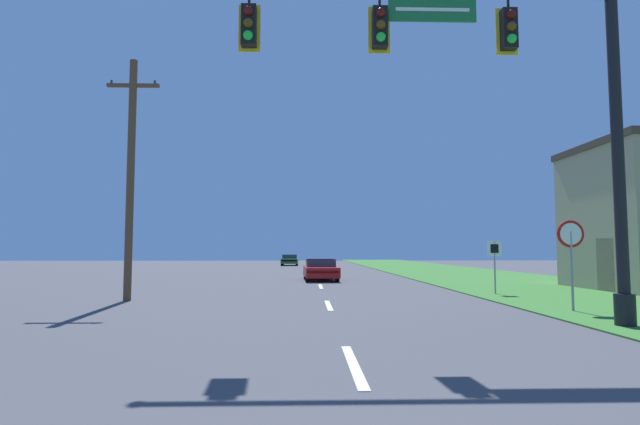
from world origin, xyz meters
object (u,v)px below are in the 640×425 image
(far_car, at_px, (290,260))
(car_ahead, at_px, (321,270))
(stop_sign, at_px, (571,245))
(utility_pole_near, at_px, (131,174))
(signal_mast, at_px, (507,91))
(route_sign_post, at_px, (494,255))

(far_car, bearing_deg, car_ahead, -84.58)
(car_ahead, bearing_deg, stop_sign, -66.09)
(car_ahead, distance_m, stop_sign, 16.18)
(car_ahead, xyz_separation_m, utility_pole_near, (-6.89, -11.27, 3.72))
(signal_mast, height_order, far_car, signal_mast)
(far_car, height_order, stop_sign, stop_sign)
(far_car, relative_size, utility_pole_near, 0.54)
(signal_mast, bearing_deg, stop_sign, 43.75)
(utility_pole_near, bearing_deg, route_sign_post, 8.22)
(far_car, bearing_deg, stop_sign, -77.81)
(signal_mast, relative_size, stop_sign, 3.86)
(signal_mast, xyz_separation_m, car_ahead, (-3.73, 17.44, -4.73))
(signal_mast, xyz_separation_m, stop_sign, (2.81, 2.69, -3.47))
(stop_sign, xyz_separation_m, utility_pole_near, (-13.43, 3.48, 2.46))
(signal_mast, bearing_deg, route_sign_post, 71.45)
(car_ahead, relative_size, route_sign_post, 2.15)
(far_car, xyz_separation_m, stop_sign, (9.16, -42.39, 1.26))
(signal_mast, relative_size, car_ahead, 2.21)
(car_ahead, distance_m, route_sign_post, 11.39)
(car_ahead, bearing_deg, route_sign_post, -55.42)
(far_car, xyz_separation_m, utility_pole_near, (-4.27, -38.91, 3.72))
(stop_sign, relative_size, route_sign_post, 1.23)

